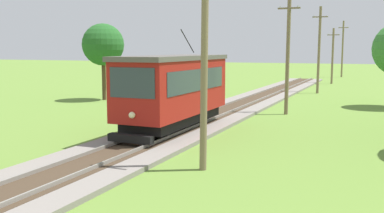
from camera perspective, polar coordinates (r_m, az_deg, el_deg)
The scene contains 7 objects.
red_tram at distance 21.80m, azimuth -2.27°, elevation 2.28°, with size 2.60×8.54×4.79m.
utility_pole_near_tram at distance 15.03m, azimuth 1.61°, elevation 7.41°, with size 1.40×0.46×8.10m.
utility_pole_mid at distance 28.74m, azimuth 12.18°, elevation 6.70°, with size 1.40×0.43×7.55m.
utility_pole_far at distance 43.25m, azimuth 15.97°, elevation 7.08°, with size 1.40×0.51×8.03m.
utility_pole_distant at distance 55.46m, azimuth 17.58°, elevation 6.27°, with size 1.40×0.24×6.55m.
utility_pole_horizon at distance 68.86m, azimuth 18.74°, elevation 7.05°, with size 1.40×0.46×8.17m.
tree_right_near at distance 36.79m, azimuth -11.33°, elevation 7.75°, with size 3.38×3.38×6.17m.
Camera 1 is at (9.34, -0.57, 4.14)m, focal length 41.61 mm.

